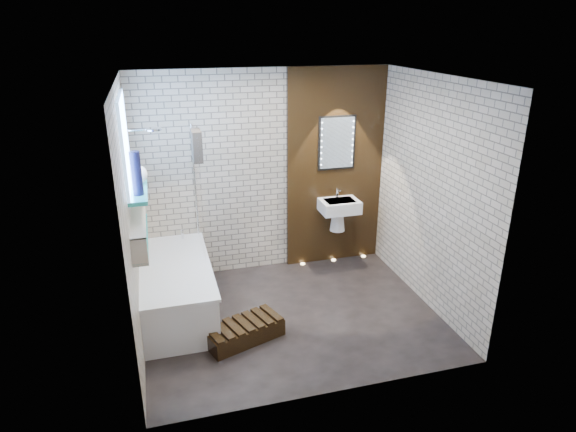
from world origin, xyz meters
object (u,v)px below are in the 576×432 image
object	(u,v)px
led_mirror	(337,143)
walnut_step	(244,332)
bathtub	(176,288)
bath_screen	(198,190)
washbasin	(339,210)

from	to	relation	value
led_mirror	walnut_step	size ratio (longest dim) A/B	0.87
bathtub	led_mirror	xyz separation A→B (m)	(2.17, 0.78, 1.36)
led_mirror	walnut_step	bearing A→B (deg)	-135.33
bath_screen	walnut_step	bearing A→B (deg)	-77.22
bathtub	washbasin	distance (m)	2.32
washbasin	walnut_step	bearing A→B (deg)	-138.44
bathtub	walnut_step	xyz separation A→B (m)	(0.62, -0.75, -0.20)
bathtub	walnut_step	size ratio (longest dim) A/B	2.17
bathtub	walnut_step	bearing A→B (deg)	-50.20
washbasin	walnut_step	size ratio (longest dim) A/B	0.72
bathtub	bath_screen	bearing A→B (deg)	51.10
bathtub	washbasin	xyz separation A→B (m)	(2.17, 0.62, 0.50)
bath_screen	walnut_step	distance (m)	1.71
washbasin	led_mirror	size ratio (longest dim) A/B	0.83
led_mirror	walnut_step	world-z (taller)	led_mirror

